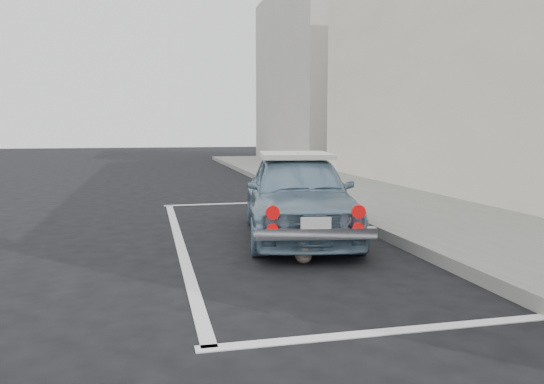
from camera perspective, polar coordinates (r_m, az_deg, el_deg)
The scene contains 8 objects.
ground at distance 4.46m, azimuth 4.39°, elevation -12.95°, with size 80.00×80.00×0.00m, color black.
sidewalk at distance 7.62m, azimuth 23.21°, elevation -4.57°, with size 2.80×40.00×0.15m, color slate.
building_far at distance 25.30m, azimuth 4.55°, elevation 12.46°, with size 3.50×10.00×8.00m, color #ACA79C.
pline_rear at distance 4.20m, azimuth 13.26°, elevation -14.33°, with size 3.00×0.12×0.01m, color silver.
pline_front at distance 10.75m, azimuth -3.53°, elevation -1.22°, with size 3.00×0.12×0.01m, color silver.
pline_side at distance 7.17m, azimuth -9.90°, elevation -5.38°, with size 0.12×7.00×0.01m, color silver.
retro_coupe at distance 7.39m, azimuth 2.78°, elevation -0.20°, with size 1.96×3.68×1.19m.
cat at distance 6.00m, azimuth 3.43°, elevation -6.73°, with size 0.21×0.42×0.22m.
Camera 1 is at (-1.28, -4.00, 1.51)m, focal length 35.00 mm.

